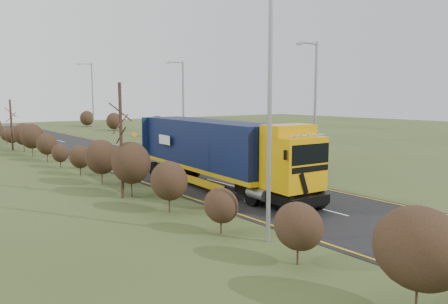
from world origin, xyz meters
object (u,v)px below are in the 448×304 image
at_px(streetlight_near, 314,105).
at_px(speed_sign, 198,140).
at_px(lorry, 218,150).
at_px(car_blue_sedan, 165,139).
at_px(car_red_hatchback, 185,150).

height_order(streetlight_near, speed_sign, streetlight_near).
xyz_separation_m(lorry, car_blue_sedan, (9.26, 22.32, -1.57)).
bearing_deg(car_blue_sedan, lorry, 80.19).
bearing_deg(lorry, car_blue_sedan, 71.69).
height_order(lorry, speed_sign, lorry).
height_order(car_blue_sedan, streetlight_near, streetlight_near).
height_order(car_red_hatchback, streetlight_near, streetlight_near).
height_order(lorry, streetlight_near, streetlight_near).
bearing_deg(car_red_hatchback, lorry, 49.37).
distance_m(car_blue_sedan, streetlight_near, 23.94).
height_order(car_red_hatchback, speed_sign, speed_sign).
xyz_separation_m(car_red_hatchback, streetlight_near, (0.82, -14.12, 4.20)).
bearing_deg(speed_sign, streetlight_near, -89.90).
bearing_deg(lorry, speed_sign, 65.17).
height_order(lorry, car_blue_sedan, lorry).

